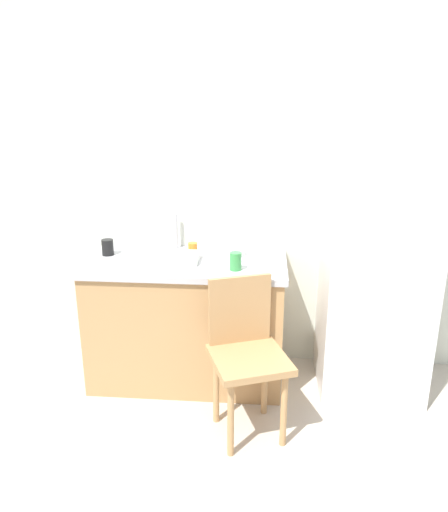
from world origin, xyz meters
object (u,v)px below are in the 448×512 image
object	(u,v)px
refrigerator	(374,292)
chair	(246,350)
cup_orange	(193,248)
dish_tray	(177,258)
cup_white	(238,248)
cup_black	(108,247)
cup_green	(236,261)

from	to	relation	value
refrigerator	chair	distance (m)	0.95
cup_orange	refrigerator	bearing A→B (deg)	-6.44
dish_tray	cup_orange	size ratio (longest dim) A/B	3.74
refrigerator	dish_tray	size ratio (longest dim) A/B	4.73
cup_white	cup_black	distance (m)	0.86
chair	dish_tray	world-z (taller)	dish_tray
dish_tray	cup_orange	world-z (taller)	cup_orange
cup_green	cup_white	size ratio (longest dim) A/B	1.01
chair	cup_green	bearing A→B (deg)	82.78
cup_orange	cup_white	distance (m)	0.31
refrigerator	cup_white	world-z (taller)	refrigerator
dish_tray	cup_green	world-z (taller)	cup_green
chair	cup_green	distance (m)	0.54
dish_tray	cup_white	bearing A→B (deg)	19.65
chair	cup_green	xyz separation A→B (m)	(-0.08, 0.36, 0.40)
cup_white	dish_tray	bearing A→B (deg)	-160.35
dish_tray	cup_black	world-z (taller)	cup_black
refrigerator	cup_green	world-z (taller)	refrigerator
cup_orange	cup_green	bearing A→B (deg)	-44.17
cup_green	dish_tray	bearing A→B (deg)	161.93
refrigerator	cup_orange	world-z (taller)	refrigerator
dish_tray	cup_black	xyz separation A→B (m)	(-0.47, 0.10, 0.03)
chair	cup_green	world-z (taller)	cup_green
chair	cup_white	size ratio (longest dim) A/B	8.24
cup_black	dish_tray	bearing A→B (deg)	-11.49
refrigerator	chair	world-z (taller)	refrigerator
cup_white	cup_black	world-z (taller)	cup_white
cup_orange	cup_black	distance (m)	0.56
cup_orange	cup_white	world-z (taller)	cup_white
dish_tray	cup_green	size ratio (longest dim) A/B	2.58
chair	cup_orange	distance (m)	0.84
chair	dish_tray	size ratio (longest dim) A/B	3.18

